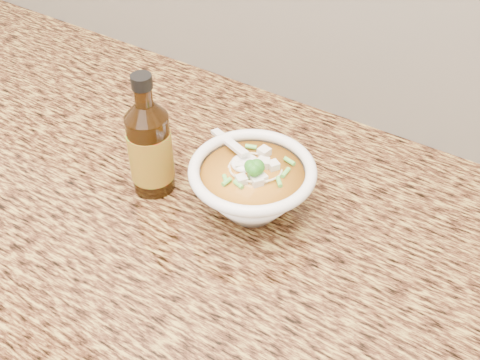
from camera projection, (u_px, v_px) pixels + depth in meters
The scene contains 3 objects.
counter_slab at pixel (170, 198), 0.91m from camera, with size 4.00×0.68×0.04m, color #A78C3D.
soup_bowl at pixel (252, 187), 0.84m from camera, with size 0.19×0.18×0.10m.
hot_sauce_bottle at pixel (150, 148), 0.85m from camera, with size 0.08×0.08×0.19m.
Camera 1 is at (0.44, 1.17, 1.51)m, focal length 45.00 mm.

